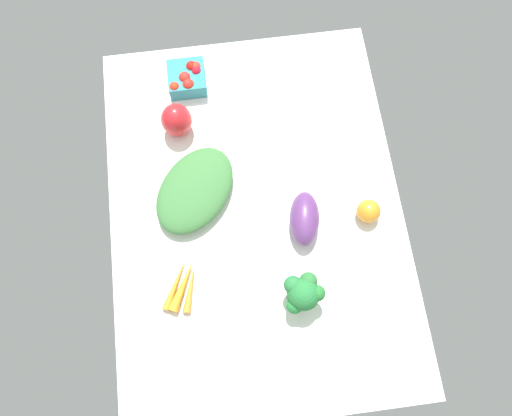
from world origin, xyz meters
TOP-DOWN VIEW (x-y plane):
  - tablecloth at (0.00, 0.00)cm, footprint 104.00×76.00cm
  - carrot_bunch at (17.33, -20.51)cm, footprint 14.47×10.00cm
  - eggplant at (4.90, 11.71)cm, footprint 15.16×9.70cm
  - broccoli_head at (23.67, 8.16)cm, footprint 9.12×9.50cm
  - bell_pepper_red at (-26.06, -17.94)cm, footprint 11.55×11.55cm
  - berry_basket at (-39.79, -14.10)cm, footprint 10.21×10.21cm
  - leafy_greens_clump at (-6.57, -15.12)cm, footprint 30.77×29.11cm
  - heirloom_tomato_orange at (4.89, 28.33)cm, footprint 6.15×6.15cm

SIDE VIEW (x-z plane):
  - tablecloth at x=0.00cm, z-range 0.00..2.00cm
  - carrot_bunch at x=17.33cm, z-range 1.82..4.55cm
  - leafy_greens_clump at x=-6.57cm, z-range 2.00..7.98cm
  - berry_basket at x=-39.79cm, z-range 1.89..8.23cm
  - heirloom_tomato_orange at x=4.89cm, z-range 2.00..8.15cm
  - eggplant at x=4.90cm, z-range 2.00..9.50cm
  - bell_pepper_red at x=-26.06cm, z-range 2.00..12.37cm
  - broccoli_head at x=23.67cm, z-range 3.26..13.95cm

